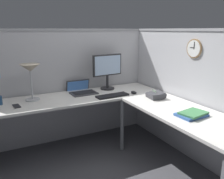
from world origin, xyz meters
name	(u,v)px	position (x,y,z in m)	size (l,w,h in m)	color
ground_plane	(117,158)	(0.00, 0.00, 0.00)	(6.80, 6.80, 0.00)	#47474C
cubicle_wall_back	(66,85)	(-0.36, 0.87, 0.79)	(2.57, 0.12, 1.58)	#B2B2B7
cubicle_wall_right	(189,94)	(0.87, -0.27, 0.79)	(0.12, 2.37, 1.58)	#B2B2B7
desk	(108,114)	(-0.15, -0.05, 0.63)	(2.35, 2.15, 0.73)	silver
monitor	(107,69)	(0.18, 0.64, 1.02)	(0.46, 0.20, 0.50)	#232326
laptop	(81,90)	(-0.22, 0.65, 0.75)	(0.35, 0.39, 0.22)	#38383D
keyboard	(112,96)	(0.07, 0.26, 0.74)	(0.43, 0.14, 0.02)	black
computer_mouse	(134,92)	(0.39, 0.25, 0.75)	(0.06, 0.10, 0.03)	black
desk_lamp_dome	(30,71)	(-0.87, 0.56, 1.09)	(0.24, 0.24, 0.44)	#B7BABF
cell_phone	(16,106)	(-1.08, 0.39, 0.73)	(0.07, 0.14, 0.01)	black
office_phone	(156,95)	(0.51, -0.06, 0.77)	(0.21, 0.23, 0.11)	#38383D
book_stack	(192,114)	(0.45, -0.73, 0.75)	(0.30, 0.24, 0.04)	#335999
wall_clock	(194,49)	(0.82, -0.34, 1.36)	(0.04, 0.22, 0.22)	olive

